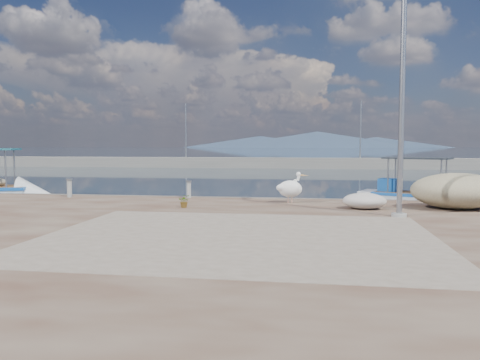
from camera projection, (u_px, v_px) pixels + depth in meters
name	position (u px, v px, depth m)	size (l,w,h in m)	color
ground	(221.00, 233.00, 13.95)	(1400.00, 1400.00, 0.00)	#162635
quay	(154.00, 283.00, 8.01)	(44.00, 22.00, 0.50)	#45291E
quay_patch	(238.00, 236.00, 10.80)	(9.00, 7.00, 0.01)	gray
breakwater	(288.00, 163.00, 53.33)	(120.00, 2.20, 7.50)	gray
mountains	(313.00, 141.00, 653.33)	(370.00, 280.00, 22.00)	#28384C
boat_right	(415.00, 199.00, 20.92)	(5.26, 3.56, 2.42)	white
pelican	(291.00, 188.00, 17.08)	(1.20, 0.76, 1.14)	tan
lamp_post	(402.00, 104.00, 13.57)	(0.44, 0.96, 7.00)	gray
bollard_near	(189.00, 188.00, 18.75)	(0.23, 0.23, 0.70)	gray
bollard_far	(69.00, 187.00, 19.01)	(0.25, 0.25, 0.75)	gray
potted_plant	(184.00, 201.00, 15.80)	(0.39, 0.34, 0.44)	#33722D
net_pile_d	(364.00, 201.00, 15.45)	(1.42, 1.07, 0.53)	beige
net_pile_c	(458.00, 191.00, 15.46)	(3.03, 2.16, 1.19)	#B6AE87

